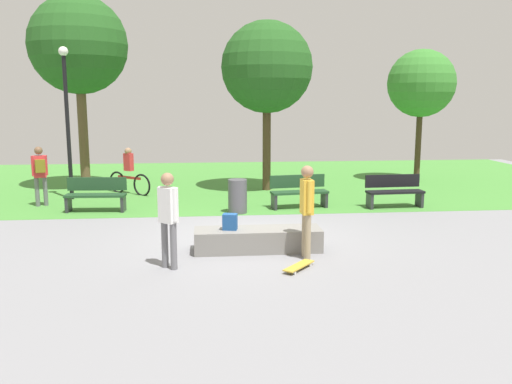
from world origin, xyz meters
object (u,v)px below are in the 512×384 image
at_px(skater_performing_trick, 168,213).
at_px(tree_leaning_ash, 267,68).
at_px(backpack_on_ledge, 230,222).
at_px(pedestrian_with_backpack, 40,171).
at_px(lamp_post, 67,109).
at_px(park_bench_by_oak, 394,190).
at_px(tree_broad_elm, 78,46).
at_px(park_bench_center_lawn, 299,191).
at_px(trash_bin, 238,196).
at_px(skater_watching, 307,204).
at_px(cyclist_on_bicycle, 129,174).
at_px(skateboard_by_ledge, 299,266).
at_px(concrete_ledge, 258,240).
at_px(tree_young_birch, 421,84).
at_px(park_bench_near_lamppost, 96,194).

distance_m(skater_performing_trick, tree_leaning_ash, 9.11).
bearing_deg(skater_performing_trick, backpack_on_ledge, 40.42).
bearing_deg(skater_performing_trick, pedestrian_with_backpack, 123.35).
xyz_separation_m(backpack_on_ledge, lamp_post, (-4.53, 6.09, 2.11)).
bearing_deg(park_bench_by_oak, tree_broad_elm, 156.19).
relative_size(park_bench_center_lawn, pedestrian_with_backpack, 0.97).
bearing_deg(trash_bin, tree_broad_elm, 137.76).
bearing_deg(backpack_on_ledge, park_bench_by_oak, -128.62).
height_order(skater_watching, tree_broad_elm, tree_broad_elm).
bearing_deg(backpack_on_ledge, skater_performing_trick, 52.17).
relative_size(skater_watching, lamp_post, 0.40).
height_order(park_bench_center_lawn, cyclist_on_bicycle, cyclist_on_bicycle).
bearing_deg(tree_leaning_ash, park_bench_center_lawn, -79.50).
bearing_deg(park_bench_by_oak, pedestrian_with_backpack, 173.72).
xyz_separation_m(skateboard_by_ledge, trash_bin, (-0.80, 4.91, 0.39)).
height_order(concrete_ledge, trash_bin, trash_bin).
bearing_deg(tree_young_birch, skater_watching, -122.79).
xyz_separation_m(tree_broad_elm, tree_leaning_ash, (6.10, -0.90, -0.72)).
distance_m(park_bench_by_oak, tree_leaning_ash, 5.77).
relative_size(concrete_ledge, park_bench_near_lamppost, 1.56).
bearing_deg(park_bench_near_lamppost, skater_performing_trick, -66.19).
distance_m(concrete_ledge, park_bench_near_lamppost, 5.81).
relative_size(skater_performing_trick, park_bench_near_lamppost, 1.07).
height_order(skater_performing_trick, tree_leaning_ash, tree_leaning_ash).
relative_size(backpack_on_ledge, cyclist_on_bicycle, 0.21).
distance_m(skateboard_by_ledge, cyclist_on_bicycle, 9.11).
bearing_deg(cyclist_on_bicycle, park_bench_center_lawn, -28.07).
xyz_separation_m(concrete_ledge, pedestrian_with_backpack, (-5.68, 5.06, 0.80)).
height_order(skater_watching, lamp_post, lamp_post).
distance_m(backpack_on_ledge, park_bench_by_oak, 6.24).
xyz_separation_m(tree_broad_elm, trash_bin, (4.91, -4.46, -4.27)).
bearing_deg(skater_performing_trick, tree_leaning_ash, 71.69).
bearing_deg(backpack_on_ledge, tree_young_birch, -118.80).
bearing_deg(park_bench_center_lawn, trash_bin, -163.02).
bearing_deg(tree_leaning_ash, park_bench_by_oak, -44.83).
distance_m(park_bench_by_oak, cyclist_on_bicycle, 8.24).
xyz_separation_m(park_bench_by_oak, tree_young_birch, (2.52, 4.59, 3.07)).
distance_m(skateboard_by_ledge, lamp_post, 9.68).
xyz_separation_m(skateboard_by_ledge, park_bench_center_lawn, (0.95, 5.44, 0.42)).
height_order(tree_young_birch, trash_bin, tree_young_birch).
bearing_deg(tree_broad_elm, backpack_on_ledge, -60.76).
relative_size(concrete_ledge, tree_leaning_ash, 0.46).
bearing_deg(concrete_ledge, cyclist_on_bicycle, 116.85).
distance_m(skateboard_by_ledge, park_bench_near_lamppost, 7.18).
distance_m(skater_watching, tree_broad_elm, 11.17).
distance_m(skateboard_by_ledge, tree_broad_elm, 11.92).
relative_size(park_bench_by_oak, pedestrian_with_backpack, 0.96).
distance_m(park_bench_by_oak, lamp_post, 9.83).
xyz_separation_m(skater_watching, pedestrian_with_backpack, (-6.55, 5.67, -0.04)).
height_order(tree_leaning_ash, lamp_post, tree_leaning_ash).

